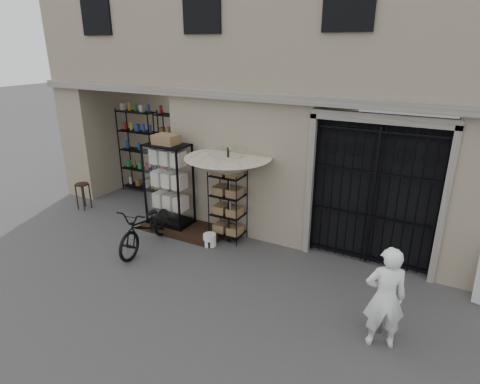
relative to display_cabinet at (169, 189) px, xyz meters
The scene contains 14 objects.
ground 3.35m from the display_cabinet, 28.90° to the right, with size 80.00×80.00×0.00m, color black.
main_building 5.08m from the display_cabinet, 41.43° to the left, with size 14.00×4.00×9.00m, color gray.
shop_recess 2.18m from the display_cabinet, 143.62° to the left, with size 3.00×1.70×3.00m, color black.
shop_shelving 2.50m from the display_cabinet, 135.01° to the left, with size 2.70×0.50×2.50m, color black.
iron_gate 4.62m from the display_cabinet, ahead, with size 2.50×0.21×3.00m.
step_platform 1.03m from the display_cabinet, ahead, with size 2.00×0.90×0.15m, color black.
display_cabinet is the anchor object (origin of this frame).
wire_rack 1.52m from the display_cabinet, ahead, with size 0.82×0.67×1.64m.
market_umbrella 1.82m from the display_cabinet, ahead, with size 2.06×2.08×2.66m.
white_bucket 1.61m from the display_cabinet, 13.00° to the right, with size 0.29×0.29×0.28m, color white.
bicycle 1.46m from the display_cabinet, 82.12° to the right, with size 0.68×1.02×1.94m, color black.
wooden_stool 2.95m from the display_cabinet, behind, with size 0.45×0.45×0.73m.
steel_bollard 5.41m from the display_cabinet, 15.77° to the right, with size 0.13×0.13×0.73m, color slate.
shopkeeper 5.62m from the display_cabinet, 18.37° to the right, with size 0.59×1.63×0.39m, color white.
Camera 1 is at (2.94, -5.51, 4.26)m, focal length 30.00 mm.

